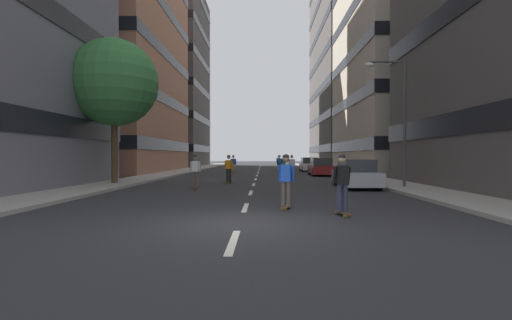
{
  "coord_description": "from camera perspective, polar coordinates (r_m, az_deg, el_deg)",
  "views": [
    {
      "loc": [
        0.62,
        -9.53,
        1.73
      ],
      "look_at": [
        0.0,
        19.41,
        1.39
      ],
      "focal_mm": 26.51,
      "sensor_mm": 36.0,
      "label": 1
    }
  ],
  "objects": [
    {
      "name": "building_left_mid",
      "position": [
        45.64,
        -22.09,
        19.47
      ],
      "size": [
        14.06,
        20.24,
        32.76
      ],
      "color": "#9E6B51",
      "rests_on": "ground_plane"
    },
    {
      "name": "building_right_mid",
      "position": [
        43.82,
        23.0,
        13.52
      ],
      "size": [
        14.06,
        18.81,
        22.85
      ],
      "color": "#B2A893",
      "rests_on": "ground_plane"
    },
    {
      "name": "sidewalk_right",
      "position": [
        40.13,
        11.98,
        -1.71
      ],
      "size": [
        2.7,
        73.0,
        0.14
      ],
      "primitive_type": "cube",
      "color": "#9E9991",
      "rests_on": "ground_plane"
    },
    {
      "name": "skater_3",
      "position": [
        35.81,
        -3.45,
        -0.52
      ],
      "size": [
        0.56,
        0.92,
        1.78
      ],
      "color": "brown",
      "rests_on": "ground_plane"
    },
    {
      "name": "skater_2",
      "position": [
        36.41,
        3.56,
        -0.46
      ],
      "size": [
        0.55,
        0.92,
        1.78
      ],
      "color": "brown",
      "rests_on": "ground_plane"
    },
    {
      "name": "building_right_far",
      "position": [
        66.0,
        15.63,
        15.66
      ],
      "size": [
        14.06,
        23.78,
        37.47
      ],
      "color": "#4C4744",
      "rests_on": "ground_plane"
    },
    {
      "name": "skater_7",
      "position": [
        23.88,
        -4.14,
        -1.12
      ],
      "size": [
        0.57,
        0.92,
        1.78
      ],
      "color": "brown",
      "rests_on": "ground_plane"
    },
    {
      "name": "sidewalk_left",
      "position": [
        40.38,
        -11.25,
        -1.7
      ],
      "size": [
        2.7,
        73.0,
        0.14
      ],
      "primitive_type": "cube",
      "color": "#9E9991",
      "rests_on": "ground_plane"
    },
    {
      "name": "skater_6",
      "position": [
        20.02,
        -9.14,
        -1.47
      ],
      "size": [
        0.55,
        0.91,
        1.78
      ],
      "color": "brown",
      "rests_on": "ground_plane"
    },
    {
      "name": "skater_8",
      "position": [
        30.76,
        5.43,
        -0.72
      ],
      "size": [
        0.56,
        0.92,
        1.78
      ],
      "color": "brown",
      "rests_on": "ground_plane"
    },
    {
      "name": "skater_5",
      "position": [
        11.21,
        12.86,
        -3.16
      ],
      "size": [
        0.57,
        0.92,
        1.78
      ],
      "color": "brown",
      "rests_on": "ground_plane"
    },
    {
      "name": "streetlamp_right",
      "position": [
        20.84,
        20.55,
        7.26
      ],
      "size": [
        2.13,
        0.3,
        6.5
      ],
      "color": "#3F3F44",
      "rests_on": "sidewalk_right"
    },
    {
      "name": "parked_car_near",
      "position": [
        33.16,
        9.78,
        -1.12
      ],
      "size": [
        1.82,
        4.4,
        1.52
      ],
      "color": "maroon",
      "rests_on": "ground_plane"
    },
    {
      "name": "skater_0",
      "position": [
        12.24,
        4.55,
        -2.83
      ],
      "size": [
        0.57,
        0.92,
        1.78
      ],
      "color": "brown",
      "rests_on": "ground_plane"
    },
    {
      "name": "street_tree_near",
      "position": [
        23.87,
        -20.61,
        10.85
      ],
      "size": [
        5.06,
        5.06,
        8.37
      ],
      "color": "#4C3823",
      "rests_on": "sidewalk_left"
    },
    {
      "name": "lane_markings",
      "position": [
        37.58,
        0.28,
        -1.96
      ],
      "size": [
        0.16,
        62.2,
        0.01
      ],
      "color": "silver",
      "rests_on": "ground_plane"
    },
    {
      "name": "parked_car_mid",
      "position": [
        41.63,
        8.03,
        -0.75
      ],
      "size": [
        1.82,
        4.4,
        1.52
      ],
      "color": "silver",
      "rests_on": "ground_plane"
    },
    {
      "name": "skater_4",
      "position": [
        45.71,
        3.42,
        -0.26
      ],
      "size": [
        0.56,
        0.92,
        1.78
      ],
      "color": "brown",
      "rests_on": "ground_plane"
    },
    {
      "name": "skater_1",
      "position": [
        41.2,
        4.18,
        -0.37
      ],
      "size": [
        0.54,
        0.91,
        1.78
      ],
      "color": "brown",
      "rests_on": "ground_plane"
    },
    {
      "name": "building_left_far",
      "position": [
        65.31,
        -14.22,
        11.81
      ],
      "size": [
        14.06,
        16.74,
        28.55
      ],
      "color": "#4C4744",
      "rests_on": "ground_plane"
    },
    {
      "name": "ground_plane",
      "position": [
        36.12,
        0.24,
        -2.07
      ],
      "size": [
        159.28,
        159.28,
        0.0
      ],
      "primitive_type": "plane",
      "color": "#28282B"
    },
    {
      "name": "parked_car_far",
      "position": [
        20.93,
        14.86,
        -2.18
      ],
      "size": [
        1.82,
        4.4,
        1.52
      ],
      "color": "#B2B7BF",
      "rests_on": "ground_plane"
    }
  ]
}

